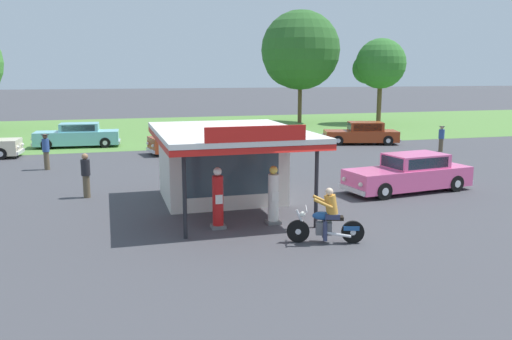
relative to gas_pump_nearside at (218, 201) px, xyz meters
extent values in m
plane|color=#424247|center=(2.68, -0.64, -0.87)|extent=(300.00, 300.00, 0.00)
cube|color=#56843D|center=(2.68, 29.36, -0.86)|extent=(120.00, 24.00, 0.01)
cube|color=silver|center=(0.89, 3.70, 0.45)|extent=(4.23, 3.55, 2.63)
cube|color=#384C56|center=(0.89, 1.95, 0.50)|extent=(3.39, 0.05, 1.69)
cube|color=silver|center=(0.89, 2.28, 1.85)|extent=(4.93, 6.91, 0.16)
cube|color=red|center=(0.89, 2.28, 1.67)|extent=(4.93, 6.91, 0.18)
cube|color=red|center=(0.89, -1.15, 2.15)|extent=(2.96, 0.08, 0.44)
cylinder|color=black|center=(2.91, -0.78, 0.45)|extent=(0.12, 0.12, 2.63)
cylinder|color=black|center=(-1.12, -0.78, 0.45)|extent=(0.12, 0.12, 2.63)
cube|color=slate|center=(0.00, 0.00, -0.82)|extent=(0.44, 0.44, 0.10)
cylinder|color=red|center=(0.00, 0.00, 0.00)|extent=(0.34, 0.34, 1.53)
cube|color=white|center=(0.00, -0.18, 0.08)|extent=(0.22, 0.02, 0.28)
sphere|color=white|center=(0.00, 0.00, 0.90)|extent=(0.26, 0.26, 0.26)
cube|color=slate|center=(1.78, 0.00, -0.82)|extent=(0.44, 0.44, 0.10)
cylinder|color=silver|center=(1.78, 0.00, -0.02)|extent=(0.34, 0.34, 1.49)
cube|color=white|center=(1.78, -0.18, 0.05)|extent=(0.22, 0.02, 0.28)
sphere|color=#EACC4C|center=(1.78, 0.00, 0.86)|extent=(0.26, 0.26, 0.26)
cylinder|color=black|center=(1.88, -1.98, -0.55)|extent=(0.64, 0.30, 0.64)
cylinder|color=silver|center=(1.88, -1.98, -0.55)|extent=(0.19, 0.16, 0.16)
cylinder|color=black|center=(3.33, -2.47, -0.55)|extent=(0.64, 0.30, 0.64)
cylinder|color=silver|center=(3.33, -2.47, -0.55)|extent=(0.19, 0.16, 0.16)
ellipsoid|color=#1E4C8C|center=(2.51, -2.19, -0.09)|extent=(0.61, 0.41, 0.24)
cube|color=#59595E|center=(2.56, -2.21, -0.45)|extent=(0.49, 0.37, 0.36)
cube|color=black|center=(2.84, -2.31, -0.15)|extent=(0.54, 0.40, 0.10)
cylinder|color=silver|center=(1.98, -2.01, -0.27)|extent=(0.37, 0.18, 0.71)
cylinder|color=silver|center=(2.09, -2.05, 0.11)|extent=(0.26, 0.68, 0.04)
sphere|color=silver|center=(1.99, -2.02, -0.05)|extent=(0.16, 0.16, 0.16)
cube|color=#1E4C8C|center=(3.29, -2.45, -0.43)|extent=(0.47, 0.31, 0.12)
cylinder|color=silver|center=(2.89, -2.47, -0.59)|extent=(0.69, 0.30, 0.18)
cube|color=#2D3351|center=(2.78, -2.28, -0.09)|extent=(0.49, 0.45, 0.14)
cylinder|color=#2D3351|center=(2.54, -2.37, -0.49)|extent=(0.19, 0.26, 0.56)
cylinder|color=#2D3351|center=(2.64, -2.07, -0.49)|extent=(0.19, 0.26, 0.56)
cylinder|color=gold|center=(2.74, -2.27, 0.23)|extent=(0.49, 0.43, 0.60)
sphere|color=beige|center=(2.68, -2.25, 0.60)|extent=(0.22, 0.22, 0.22)
cylinder|color=gold|center=(2.45, -2.38, 0.31)|extent=(0.54, 0.26, 0.31)
cylinder|color=gold|center=(2.58, -2.00, 0.31)|extent=(0.54, 0.26, 0.31)
cube|color=#E55993|center=(8.39, 2.93, -0.30)|extent=(5.38, 2.43, 0.78)
cube|color=#E55993|center=(8.74, 2.97, 0.37)|extent=(2.50, 1.84, 0.55)
cube|color=#283847|center=(7.61, 2.82, 0.37)|extent=(0.22, 1.37, 0.44)
cube|color=#283847|center=(8.84, 2.22, 0.37)|extent=(1.95, 0.29, 0.42)
cube|color=#283847|center=(8.64, 3.73, 0.37)|extent=(1.95, 0.29, 0.42)
cube|color=silver|center=(5.78, 2.58, -0.57)|extent=(0.34, 1.67, 0.18)
cube|color=silver|center=(10.99, 3.27, -0.57)|extent=(0.34, 1.67, 0.18)
sphere|color=white|center=(5.85, 2.02, -0.26)|extent=(0.18, 0.18, 0.18)
sphere|color=white|center=(5.70, 3.14, -0.26)|extent=(0.18, 0.18, 0.18)
cylinder|color=black|center=(6.74, 1.88, -0.54)|extent=(0.68, 0.29, 0.66)
cylinder|color=silver|center=(6.74, 1.88, -0.54)|extent=(0.32, 0.26, 0.30)
cylinder|color=black|center=(6.53, 3.51, -0.54)|extent=(0.68, 0.29, 0.66)
cylinder|color=silver|center=(6.53, 3.51, -0.54)|extent=(0.32, 0.26, 0.30)
cylinder|color=black|center=(10.25, 2.35, -0.54)|extent=(0.68, 0.29, 0.66)
cylinder|color=silver|center=(10.25, 2.35, -0.54)|extent=(0.32, 0.26, 0.30)
cylinder|color=black|center=(10.03, 3.97, -0.54)|extent=(0.68, 0.29, 0.66)
cylinder|color=silver|center=(10.03, 3.97, -0.54)|extent=(0.32, 0.26, 0.30)
cube|color=silver|center=(-7.94, 16.74, -0.57)|extent=(0.25, 1.69, 0.18)
sphere|color=white|center=(-7.88, 17.30, -0.22)|extent=(0.18, 0.18, 0.18)
sphere|color=white|center=(-7.97, 16.17, -0.22)|extent=(0.18, 0.18, 0.18)
cylinder|color=black|center=(-8.70, 17.62, -0.54)|extent=(0.67, 0.25, 0.66)
cylinder|color=silver|center=(-8.70, 17.62, -0.54)|extent=(0.31, 0.24, 0.30)
cylinder|color=black|center=(-8.83, 15.98, -0.54)|extent=(0.67, 0.25, 0.66)
cylinder|color=silver|center=(-8.83, 15.98, -0.54)|extent=(0.31, 0.24, 0.30)
cube|color=#993819|center=(1.79, 15.64, -0.26)|extent=(5.39, 2.65, 0.85)
cube|color=#993819|center=(1.91, 15.66, 0.47)|extent=(2.23, 1.91, 0.61)
cube|color=#283847|center=(0.94, 15.50, 0.47)|extent=(0.27, 1.41, 0.49)
cube|color=#283847|center=(2.04, 14.88, 0.47)|extent=(1.68, 0.31, 0.47)
cube|color=#283847|center=(1.77, 16.44, 0.47)|extent=(1.68, 0.31, 0.47)
cube|color=silver|center=(-0.78, 15.21, -0.57)|extent=(0.40, 1.73, 0.18)
cube|color=silver|center=(4.37, 16.07, -0.57)|extent=(0.40, 1.73, 0.18)
sphere|color=white|center=(-0.69, 14.63, -0.22)|extent=(0.18, 0.18, 0.18)
sphere|color=white|center=(-0.88, 15.78, -0.22)|extent=(0.18, 0.18, 0.18)
cylinder|color=black|center=(0.21, 14.51, -0.54)|extent=(0.68, 0.31, 0.66)
cylinder|color=silver|center=(0.21, 14.51, -0.54)|extent=(0.33, 0.27, 0.30)
cylinder|color=black|center=(-0.08, 16.19, -0.54)|extent=(0.68, 0.31, 0.66)
cylinder|color=silver|center=(-0.08, 16.19, -0.54)|extent=(0.33, 0.27, 0.30)
cylinder|color=black|center=(3.66, 15.09, -0.54)|extent=(0.68, 0.31, 0.66)
cylinder|color=silver|center=(3.66, 15.09, -0.54)|extent=(0.33, 0.27, 0.30)
cylinder|color=black|center=(3.38, 16.77, -0.54)|extent=(0.68, 0.31, 0.66)
cylinder|color=silver|center=(3.38, 16.77, -0.54)|extent=(0.33, 0.27, 0.30)
cube|color=#993819|center=(13.23, 16.52, -0.33)|extent=(5.12, 3.01, 0.72)
cube|color=#993819|center=(13.51, 16.44, 0.32)|extent=(2.53, 2.10, 0.58)
cube|color=#283847|center=(12.48, 16.73, 0.32)|extent=(0.41, 1.35, 0.47)
cube|color=#283847|center=(13.31, 15.70, 0.32)|extent=(1.80, 0.53, 0.44)
cube|color=#283847|center=(13.72, 17.18, 0.32)|extent=(1.80, 0.53, 0.44)
cube|color=silver|center=(10.88, 17.18, -0.57)|extent=(0.57, 1.66, 0.18)
cube|color=silver|center=(15.57, 15.87, -0.57)|extent=(0.57, 1.66, 0.18)
sphere|color=white|center=(10.72, 16.63, -0.29)|extent=(0.18, 0.18, 0.18)
sphere|color=white|center=(11.02, 17.73, -0.29)|extent=(0.18, 0.18, 0.18)
cylinder|color=black|center=(11.43, 16.16, -0.54)|extent=(0.69, 0.37, 0.66)
cylinder|color=silver|center=(11.43, 16.16, -0.54)|extent=(0.35, 0.29, 0.30)
cylinder|color=black|center=(11.87, 17.76, -0.54)|extent=(0.69, 0.37, 0.66)
cylinder|color=silver|center=(11.87, 17.76, -0.54)|extent=(0.35, 0.29, 0.30)
cylinder|color=black|center=(14.58, 15.28, -0.54)|extent=(0.69, 0.37, 0.66)
cylinder|color=silver|center=(14.58, 15.28, -0.54)|extent=(0.35, 0.29, 0.30)
cylinder|color=black|center=(15.03, 16.88, -0.54)|extent=(0.69, 0.37, 0.66)
cylinder|color=silver|center=(15.03, 16.88, -0.54)|extent=(0.35, 0.29, 0.30)
cube|color=#7AC6D1|center=(-5.01, 20.15, -0.26)|extent=(5.26, 2.05, 0.85)
cube|color=#7AC6D1|center=(-4.83, 20.14, 0.41)|extent=(2.45, 1.68, 0.51)
cube|color=#283847|center=(-6.00, 20.21, 0.41)|extent=(0.12, 1.37, 0.41)
cube|color=#283847|center=(-4.88, 19.38, 0.41)|extent=(2.01, 0.14, 0.39)
cube|color=#283847|center=(-4.79, 20.90, 0.41)|extent=(2.01, 0.14, 0.39)
cube|color=silver|center=(-7.62, 20.30, -0.57)|extent=(0.22, 1.67, 0.18)
cube|color=silver|center=(-2.40, 20.00, -0.57)|extent=(0.22, 1.67, 0.18)
sphere|color=white|center=(-7.66, 19.74, -0.22)|extent=(0.18, 0.18, 0.18)
sphere|color=white|center=(-7.60, 20.86, -0.22)|extent=(0.18, 0.18, 0.18)
cylinder|color=black|center=(-6.81, 19.43, -0.54)|extent=(0.67, 0.24, 0.66)
cylinder|color=silver|center=(-6.81, 19.43, -0.54)|extent=(0.31, 0.24, 0.30)
cylinder|color=black|center=(-6.72, 21.07, -0.54)|extent=(0.67, 0.24, 0.66)
cylinder|color=silver|center=(-6.72, 21.07, -0.54)|extent=(0.31, 0.24, 0.30)
cylinder|color=black|center=(-3.30, 19.23, -0.54)|extent=(0.67, 0.24, 0.66)
cylinder|color=silver|center=(-3.30, 19.23, -0.54)|extent=(0.31, 0.24, 0.30)
cylinder|color=black|center=(-3.21, 20.87, -0.54)|extent=(0.67, 0.24, 0.66)
cylinder|color=silver|center=(-3.21, 20.87, -0.54)|extent=(0.31, 0.24, 0.30)
cylinder|color=brown|center=(16.29, 12.00, -0.47)|extent=(0.26, 0.26, 0.79)
cylinder|color=#2D4C8C|center=(16.29, 12.00, 0.20)|extent=(0.34, 0.34, 0.56)
sphere|color=tan|center=(16.29, 12.00, 0.59)|extent=(0.21, 0.21, 0.21)
cylinder|color=black|center=(16.29, 12.00, 0.67)|extent=(0.34, 0.34, 0.02)
cylinder|color=brown|center=(-6.08, 12.06, -0.42)|extent=(0.26, 0.26, 0.90)
cylinder|color=#2D4C8C|center=(-6.08, 12.06, 0.35)|extent=(0.34, 0.34, 0.63)
sphere|color=brown|center=(-6.08, 12.06, 0.79)|extent=(0.24, 0.24, 0.24)
cylinder|color=black|center=(-6.08, 12.06, 0.87)|extent=(0.39, 0.39, 0.02)
cylinder|color=brown|center=(-4.01, 5.33, -0.43)|extent=(0.26, 0.26, 0.87)
cylinder|color=black|center=(-4.01, 5.33, 0.30)|extent=(0.34, 0.34, 0.61)
sphere|color=#9E704C|center=(-4.01, 5.33, 0.73)|extent=(0.23, 0.23, 0.23)
cylinder|color=brown|center=(21.49, 29.14, 1.05)|extent=(0.42, 0.42, 3.82)
sphere|color=#33702D|center=(21.49, 29.14, 4.68)|extent=(4.60, 4.60, 4.60)
sphere|color=#33702D|center=(20.59, 29.98, 4.22)|extent=(2.81, 2.81, 2.81)
cylinder|color=brown|center=(14.65, 31.99, 1.15)|extent=(0.38, 0.38, 4.04)
sphere|color=#2D6028|center=(14.65, 31.99, 5.93)|extent=(7.36, 7.36, 7.36)
sphere|color=#2D6028|center=(14.17, 32.81, 5.19)|extent=(5.47, 5.47, 5.47)
camera|label=1|loc=(-3.17, -15.38, 3.84)|focal=37.00mm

